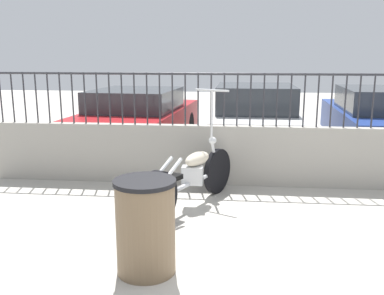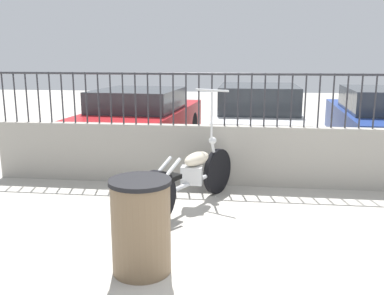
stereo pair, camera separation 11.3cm
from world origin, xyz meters
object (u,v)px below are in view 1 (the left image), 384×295
Objects in this scene: trash_bin at (146,226)px; car_white at (255,116)px; car_red at (138,118)px; motorcycle_silver at (186,180)px; car_blue at (381,121)px.

trash_bin is 0.22× the size of car_white.
motorcycle_silver is at bearing -153.13° from car_red.
motorcycle_silver is at bearing 166.07° from car_white.
trash_bin is 5.81m from car_white.
trash_bin is 0.21× the size of car_red.
car_red reaches higher than trash_bin.
car_white is 2.56m from car_blue.
motorcycle_silver reaches higher than car_blue.
car_red is 5.00m from car_blue.
car_blue reaches higher than trash_bin.
car_white is at bearing 77.94° from trash_bin.
car_red is (-1.26, 5.24, 0.21)m from trash_bin.
car_blue is at bearing -98.21° from car_white.
car_red is at bearing 103.50° from trash_bin.
motorcycle_silver is at bearing 83.80° from trash_bin.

